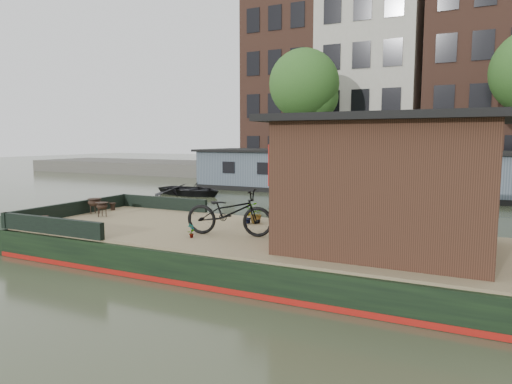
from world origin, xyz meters
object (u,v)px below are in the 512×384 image
at_px(cabin, 389,182).
at_px(dinghy, 191,187).
at_px(bicycle, 229,212).
at_px(brazier_rear, 95,206).
at_px(brazier_front, 102,209).

xyz_separation_m(cabin, dinghy, (-10.88, 9.51, -1.52)).
bearing_deg(cabin, bicycle, -173.00).
relative_size(bicycle, brazier_rear, 4.45).
height_order(cabin, dinghy, cabin).
bearing_deg(cabin, dinghy, 138.85).
bearing_deg(bicycle, brazier_front, 69.87).
height_order(brazier_front, brazier_rear, brazier_rear).
xyz_separation_m(brazier_rear, dinghy, (-3.09, 9.07, -0.50)).
xyz_separation_m(brazier_front, dinghy, (-3.61, 9.33, -0.47)).
bearing_deg(dinghy, brazier_front, -149.60).
xyz_separation_m(cabin, bicycle, (-3.15, -0.39, -0.74)).
relative_size(cabin, brazier_rear, 9.62).
relative_size(brazier_front, dinghy, 0.11).
bearing_deg(brazier_rear, brazier_front, -26.74).
distance_m(bicycle, brazier_front, 4.16).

